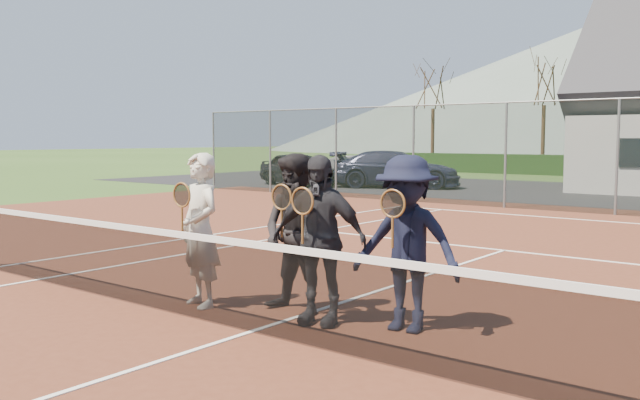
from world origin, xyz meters
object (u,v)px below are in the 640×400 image
Objects in this scene: car_b at (360,171)px; tennis_net at (250,282)px; player_d at (406,244)px; player_b at (298,234)px; car_c at (396,169)px; car_a at (299,169)px; player_a at (200,230)px; player_c at (319,240)px.

tennis_net is at bearing -158.75° from car_b.
tennis_net is at bearing -139.17° from player_d.
car_c is at bearing 118.57° from player_b.
car_c is (3.88, 1.49, 0.04)m from car_a.
car_a is 2.31× the size of player_d.
player_a is (8.51, -18.10, 0.17)m from car_c.
player_b is at bearing 98.60° from tennis_net.
car_a is at bearing 126.71° from player_a.
player_a is 1.00× the size of player_d.
player_c reaches higher than car_b.
car_a is at bearing 124.40° from car_b.
player_c reaches higher than tennis_net.
car_b is at bearing 55.66° from car_c.
car_b is at bearing 123.56° from player_c.
car_b is 2.11× the size of player_c.
car_a is 0.36× the size of tennis_net.
player_a and player_c have the same top height.
player_c is at bearing -124.44° from car_a.
player_c reaches higher than car_c.
car_a is at bearing 129.86° from player_b.
player_b and player_d have the same top height.
car_b is at bearing 121.85° from tennis_net.
player_a is 1.18m from player_b.
player_a is at bearing -128.18° from car_a.
car_b is 21.26m from player_a.
player_a is 1.00× the size of player_c.
car_c is at bearing 119.43° from player_c.
player_c is (0.47, -0.21, 0.00)m from player_b.
player_c reaches higher than car_a.
car_c is 2.86× the size of player_a.
car_a is at bearing 130.45° from player_c.
player_c is at bearing -159.05° from player_d.
tennis_net is (9.73, -18.53, -0.21)m from car_c.
car_b is 22.07m from player_d.
player_a reaches higher than tennis_net.
player_b is 1.00× the size of player_c.
car_a is at bearing 87.12° from car_c.
car_b reaches higher than tennis_net.
car_c is 20.00m from player_a.
car_b is at bearing 125.93° from player_d.
tennis_net is at bearing -126.30° from car_a.
car_a reaches higher than tennis_net.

